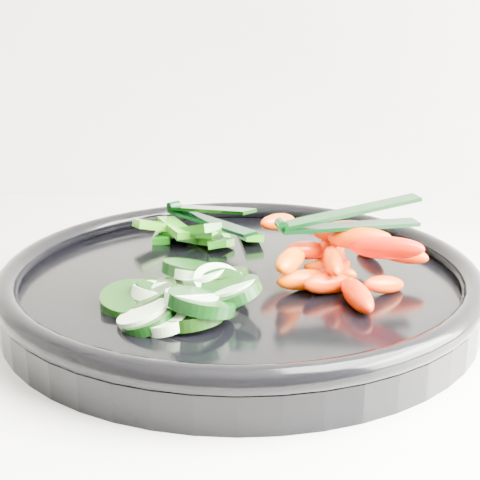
# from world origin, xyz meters

# --- Properties ---
(veggie_tray) EXTENTS (0.39, 0.39, 0.04)m
(veggie_tray) POSITION_xyz_m (0.57, 1.65, 0.95)
(veggie_tray) COLOR black
(veggie_tray) RESTS_ON counter
(cucumber_pile) EXTENTS (0.13, 0.13, 0.04)m
(cucumber_pile) POSITION_xyz_m (0.54, 1.59, 0.96)
(cucumber_pile) COLOR black
(cucumber_pile) RESTS_ON veggie_tray
(carrot_pile) EXTENTS (0.14, 0.16, 0.06)m
(carrot_pile) POSITION_xyz_m (0.65, 1.65, 0.97)
(carrot_pile) COLOR #EA2B00
(carrot_pile) RESTS_ON veggie_tray
(pepper_pile) EXTENTS (0.12, 0.08, 0.04)m
(pepper_pile) POSITION_xyz_m (0.52, 1.74, 0.96)
(pepper_pile) COLOR #246F0A
(pepper_pile) RESTS_ON veggie_tray
(tong_carrot) EXTENTS (0.11, 0.05, 0.02)m
(tong_carrot) POSITION_xyz_m (0.65, 1.66, 1.00)
(tong_carrot) COLOR black
(tong_carrot) RESTS_ON carrot_pile
(tong_pepper) EXTENTS (0.09, 0.09, 0.02)m
(tong_pepper) POSITION_xyz_m (0.53, 1.74, 0.98)
(tong_pepper) COLOR black
(tong_pepper) RESTS_ON pepper_pile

